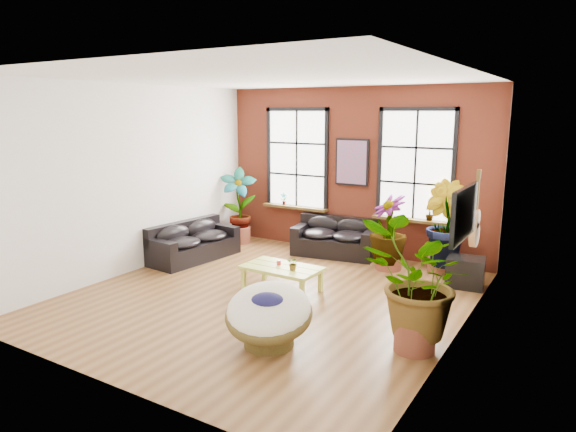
% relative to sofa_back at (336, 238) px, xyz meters
% --- Properties ---
extents(room, '(6.04, 6.54, 3.54)m').
position_rel_sofa_back_xyz_m(room, '(0.19, -2.71, 1.39)').
color(room, brown).
rests_on(room, ground).
extents(sofa_back, '(1.83, 1.10, 0.79)m').
position_rel_sofa_back_xyz_m(sofa_back, '(0.00, 0.00, 0.00)').
color(sofa_back, black).
rests_on(sofa_back, ground).
extents(sofa_left, '(1.00, 2.00, 0.76)m').
position_rel_sofa_back_xyz_m(sofa_left, '(-2.37, -1.83, -0.01)').
color(sofa_left, black).
rests_on(sofa_left, ground).
extents(coffee_table, '(1.33, 0.79, 0.51)m').
position_rel_sofa_back_xyz_m(coffee_table, '(0.21, -2.50, 0.02)').
color(coffee_table, '#C1D64D').
rests_on(coffee_table, ground).
extents(papasan_chair, '(1.47, 1.47, 0.85)m').
position_rel_sofa_back_xyz_m(papasan_chair, '(1.17, -4.36, 0.08)').
color(papasan_chair, brown).
rests_on(papasan_chair, ground).
extents(poster, '(0.74, 0.06, 0.98)m').
position_rel_sofa_back_xyz_m(poster, '(0.19, 0.32, 1.59)').
color(poster, black).
rests_on(poster, room).
extents(tv_wall_unit, '(0.13, 1.86, 1.20)m').
position_rel_sofa_back_xyz_m(tv_wall_unit, '(3.12, -2.26, 1.18)').
color(tv_wall_unit, black).
rests_on(tv_wall_unit, room).
extents(media_box, '(0.68, 0.59, 0.52)m').
position_rel_sofa_back_xyz_m(media_box, '(2.83, -0.67, -0.10)').
color(media_box, black).
rests_on(media_box, ground).
extents(pot_back_left, '(0.63, 0.63, 0.37)m').
position_rel_sofa_back_xyz_m(pot_back_left, '(-2.36, -0.23, -0.17)').
color(pot_back_left, brown).
rests_on(pot_back_left, ground).
extents(pot_back_right, '(0.63, 0.63, 0.36)m').
position_rel_sofa_back_xyz_m(pot_back_right, '(2.24, -0.05, -0.18)').
color(pot_back_right, brown).
rests_on(pot_back_right, ground).
extents(pot_right_wall, '(0.59, 0.59, 0.38)m').
position_rel_sofa_back_xyz_m(pot_right_wall, '(2.84, -3.53, -0.17)').
color(pot_right_wall, brown).
rests_on(pot_right_wall, ground).
extents(pot_mid, '(0.60, 0.60, 0.36)m').
position_rel_sofa_back_xyz_m(pot_mid, '(1.33, -0.40, -0.18)').
color(pot_mid, brown).
rests_on(pot_mid, ground).
extents(floor_plant_back_left, '(1.01, 0.92, 1.59)m').
position_rel_sofa_back_xyz_m(floor_plant_back_left, '(-2.39, -0.21, 0.59)').
color(floor_plant_back_left, '#124111').
rests_on(floor_plant_back_left, ground).
extents(floor_plant_back_right, '(1.13, 1.12, 1.60)m').
position_rel_sofa_back_xyz_m(floor_plant_back_right, '(2.25, -0.06, 0.59)').
color(floor_plant_back_right, '#124111').
rests_on(floor_plant_back_right, ground).
extents(floor_plant_right_wall, '(1.75, 1.78, 1.49)m').
position_rel_sofa_back_xyz_m(floor_plant_right_wall, '(2.83, -3.50, 0.55)').
color(floor_plant_right_wall, '#124111').
rests_on(floor_plant_right_wall, ground).
extents(floor_plant_mid, '(1.03, 1.03, 1.31)m').
position_rel_sofa_back_xyz_m(floor_plant_mid, '(1.31, -0.42, 0.44)').
color(floor_plant_mid, '#124111').
rests_on(floor_plant_mid, ground).
extents(table_plant, '(0.22, 0.19, 0.22)m').
position_rel_sofa_back_xyz_m(table_plant, '(0.47, -2.56, 0.17)').
color(table_plant, '#124111').
rests_on(table_plant, coffee_table).
extents(sill_plant_left, '(0.17, 0.17, 0.27)m').
position_rel_sofa_back_xyz_m(sill_plant_left, '(-1.46, 0.27, 0.68)').
color(sill_plant_left, '#124111').
rests_on(sill_plant_left, room).
extents(sill_plant_right, '(0.19, 0.19, 0.27)m').
position_rel_sofa_back_xyz_m(sill_plant_right, '(1.89, 0.27, 0.68)').
color(sill_plant_right, '#124111').
rests_on(sill_plant_right, room).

